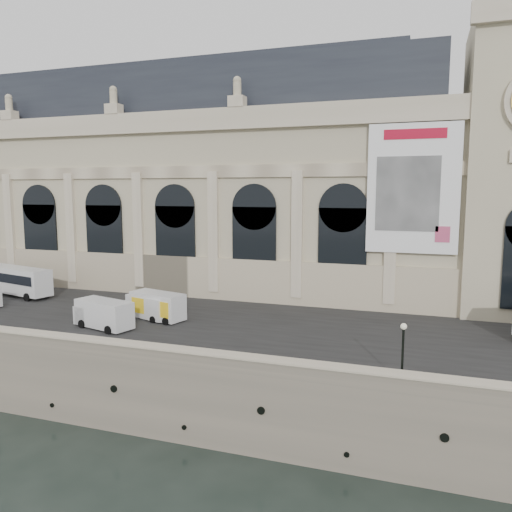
{
  "coord_description": "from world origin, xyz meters",
  "views": [
    {
      "loc": [
        24.27,
        -31.45,
        18.82
      ],
      "look_at": [
        6.16,
        22.0,
        11.41
      ],
      "focal_mm": 35.0,
      "sensor_mm": 36.0,
      "label": 1
    }
  ],
  "objects_px": {
    "bus_left": "(13,280)",
    "van_b": "(102,314)",
    "lamp_right": "(403,354)",
    "van_c": "(147,307)",
    "box_truck": "(155,306)"
  },
  "relations": [
    {
      "from": "bus_left",
      "to": "van_b",
      "type": "bearing_deg",
      "value": -25.04
    },
    {
      "from": "van_b",
      "to": "lamp_right",
      "type": "xyz_separation_m",
      "value": [
        27.32,
        -5.24,
        0.71
      ]
    },
    {
      "from": "van_c",
      "to": "lamp_right",
      "type": "relative_size",
      "value": 1.35
    },
    {
      "from": "van_c",
      "to": "lamp_right",
      "type": "height_order",
      "value": "lamp_right"
    },
    {
      "from": "van_c",
      "to": "box_truck",
      "type": "height_order",
      "value": "box_truck"
    },
    {
      "from": "bus_left",
      "to": "box_truck",
      "type": "bearing_deg",
      "value": -11.56
    },
    {
      "from": "lamp_right",
      "to": "van_c",
      "type": "bearing_deg",
      "value": 158.74
    },
    {
      "from": "bus_left",
      "to": "van_b",
      "type": "relative_size",
      "value": 1.92
    },
    {
      "from": "box_truck",
      "to": "van_b",
      "type": "bearing_deg",
      "value": -124.99
    },
    {
      "from": "van_b",
      "to": "box_truck",
      "type": "bearing_deg",
      "value": 55.01
    },
    {
      "from": "van_b",
      "to": "van_c",
      "type": "xyz_separation_m",
      "value": [
        2.14,
        4.56,
        -0.17
      ]
    },
    {
      "from": "bus_left",
      "to": "lamp_right",
      "type": "distance_m",
      "value": 48.68
    },
    {
      "from": "bus_left",
      "to": "van_c",
      "type": "relative_size",
      "value": 2.18
    },
    {
      "from": "van_c",
      "to": "lamp_right",
      "type": "distance_m",
      "value": 27.03
    },
    {
      "from": "van_c",
      "to": "lamp_right",
      "type": "xyz_separation_m",
      "value": [
        25.18,
        -9.8,
        0.88
      ]
    }
  ]
}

